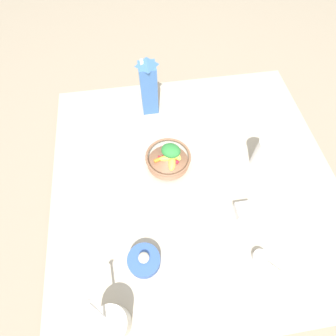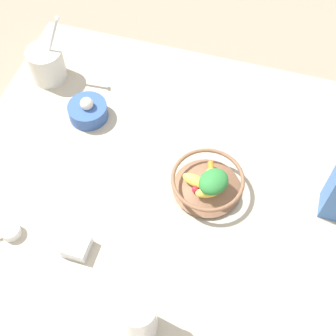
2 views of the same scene
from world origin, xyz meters
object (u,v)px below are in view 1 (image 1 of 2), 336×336
(milk_carton, at_px, (148,85))
(yogurt_tub, at_px, (112,324))
(garlic_bowl, at_px, (144,260))
(fruit_bowl, at_px, (169,158))
(spice_jar, at_px, (244,210))
(drinking_cup, at_px, (264,152))

(milk_carton, relative_size, yogurt_tub, 1.33)
(milk_carton, distance_m, garlic_bowl, 0.71)
(fruit_bowl, bearing_deg, spice_jar, 43.61)
(fruit_bowl, distance_m, spice_jar, 0.35)
(drinking_cup, relative_size, spice_jar, 2.50)
(yogurt_tub, height_order, garlic_bowl, yogurt_tub)
(garlic_bowl, bearing_deg, drinking_cup, 122.35)
(fruit_bowl, height_order, yogurt_tub, yogurt_tub)
(spice_jar, bearing_deg, milk_carton, -153.63)
(milk_carton, bearing_deg, spice_jar, 26.37)
(garlic_bowl, bearing_deg, fruit_bowl, 159.50)
(yogurt_tub, height_order, drinking_cup, yogurt_tub)
(garlic_bowl, bearing_deg, milk_carton, 171.67)
(milk_carton, distance_m, yogurt_tub, 0.89)
(spice_jar, bearing_deg, drinking_cup, 147.45)
(yogurt_tub, distance_m, garlic_bowl, 0.20)
(spice_jar, height_order, garlic_bowl, garlic_bowl)
(spice_jar, bearing_deg, garlic_bowl, -72.16)
(yogurt_tub, distance_m, drinking_cup, 0.79)
(fruit_bowl, bearing_deg, yogurt_tub, -24.65)
(fruit_bowl, bearing_deg, drinking_cup, 81.76)
(yogurt_tub, distance_m, spice_jar, 0.57)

